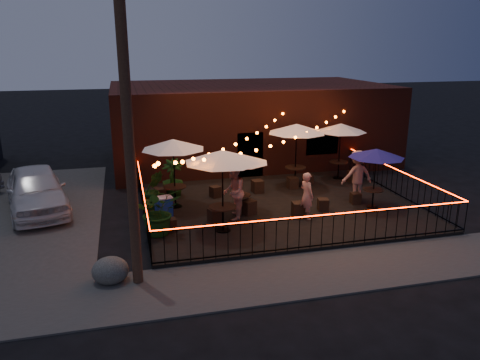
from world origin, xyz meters
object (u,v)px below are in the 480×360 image
Objects in this scene: cafe_table_0 at (222,157)px; cafe_table_4 at (377,154)px; cafe_table_5 at (341,128)px; cafe_table_1 at (173,145)px; utility_pole at (128,132)px; cafe_table_2 at (241,159)px; cafe_table_3 at (297,129)px; boulder at (110,271)px; cooler at (164,207)px.

cafe_table_0 reaches higher than cafe_table_4.
cafe_table_5 is (0.48, 3.92, 0.25)m from cafe_table_4.
cafe_table_0 is at bearing -65.71° from cafe_table_1.
cafe_table_2 is at bearing 47.18° from utility_pole.
cafe_table_4 is at bearing -7.32° from cafe_table_2.
utility_pole is 5.76m from cafe_table_1.
cafe_table_3 is at bearing 45.74° from cafe_table_0.
cafe_table_0 is 3.32× the size of boulder.
cafe_table_1 is 1.08× the size of cafe_table_4.
boulder is at bearing -143.84° from cafe_table_5.
cafe_table_3 is at bearing -164.64° from cafe_table_5.
boulder is (-4.49, -3.93, -1.78)m from cafe_table_2.
cafe_table_3 is 1.04× the size of cafe_table_4.
cafe_table_5 is at bearing 15.36° from cafe_table_3.
utility_pole is 2.88× the size of cafe_table_1.
cafe_table_1 is 7.88m from cafe_table_5.
utility_pole reaches higher than cafe_table_0.
cafe_table_1 is (-1.23, 2.72, -0.11)m from cafe_table_0.
utility_pole is 5.58m from cooler.
cafe_table_5 is 2.97× the size of boulder.
cafe_table_1 is (1.60, 5.33, -1.50)m from utility_pole.
cafe_table_3 is (6.88, 6.76, -1.40)m from utility_pole.
cafe_table_3 reaches higher than boulder.
cafe_table_3 is 2.41m from cafe_table_5.
boulder is at bearing -138.97° from cafe_table_3.
utility_pole is at bearing -132.82° from cafe_table_2.
boulder is (-9.89, -7.22, -2.07)m from cafe_table_5.
cafe_table_5 is (7.60, 2.07, -0.06)m from cafe_table_1.
cafe_table_2 is 0.80× the size of cafe_table_5.
boulder is at bearing 165.66° from utility_pole.
boulder is (-0.69, 0.18, -3.64)m from utility_pole.
cafe_table_0 is 1.11× the size of cafe_table_1.
cafe_table_4 is at bearing -14.60° from cafe_table_1.
cafe_table_0 is 1.19× the size of cafe_table_4.
cafe_table_0 is 1.39× the size of cafe_table_2.
boulder is (-9.40, -3.30, -1.82)m from cafe_table_4.
cafe_table_2 reaches higher than cooler.
utility_pole is 11.91m from cafe_table_5.
cafe_table_2 is at bearing 41.18° from boulder.
cafe_table_2 is (2.21, -1.22, -0.36)m from cafe_table_1.
utility_pole is at bearing -115.63° from cooler.
cafe_table_0 is at bearing 42.62° from utility_pole.
cafe_table_2 is 0.86× the size of cafe_table_4.
cafe_table_3 reaches higher than cafe_table_1.
utility_pole is 9.56m from cafe_table_4.
utility_pole is at bearing -137.38° from cafe_table_0.
cafe_table_2 is 2.85× the size of cooler.
cafe_table_1 is 6.03m from boulder.
boulder is at bearing -145.37° from cafe_table_0.
utility_pole is at bearing -14.34° from boulder.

